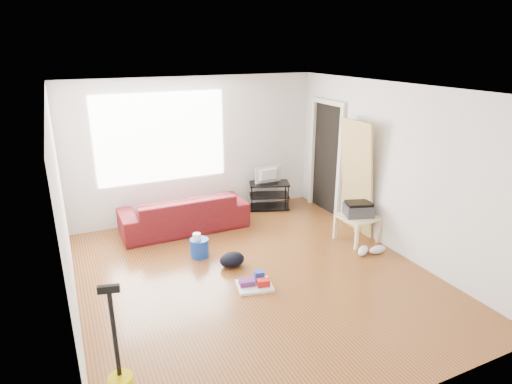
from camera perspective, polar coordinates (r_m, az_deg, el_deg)
name	(u,v)px	position (r m, az deg, el deg)	size (l,w,h in m)	color
room	(256,185)	(5.60, -0.06, 0.89)	(4.51, 5.01, 2.51)	brown
sofa	(185,229)	(7.47, -9.45, -4.87)	(2.11, 0.82, 0.62)	#5D1613
tv_stand	(269,195)	(8.19, 1.75, -0.42)	(0.85, 0.67, 0.51)	black
tv	(269,175)	(8.07, 1.78, 2.28)	(0.54, 0.07, 0.31)	black
side_table	(358,219)	(7.00, 13.39, -3.58)	(0.59, 0.59, 0.43)	#E1CE85
printer	(358,209)	(6.93, 13.50, -2.23)	(0.51, 0.45, 0.22)	#313138
bucket	(200,256)	(6.52, -7.49, -8.47)	(0.28, 0.28, 0.28)	#123AA8
toilet_paper	(197,245)	(6.41, -7.84, -7.08)	(0.12, 0.12, 0.11)	white
cleaning_tray	(255,283)	(5.71, -0.11, -12.05)	(0.51, 0.44, 0.16)	white
backpack	(232,266)	(6.21, -3.19, -9.82)	(0.37, 0.29, 0.20)	black
sneakers	(370,250)	(6.73, 14.99, -7.49)	(0.53, 0.28, 0.12)	silver
door_panel	(352,231)	(7.48, 12.72, -5.06)	(0.04, 0.76, 1.90)	#B08C4B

